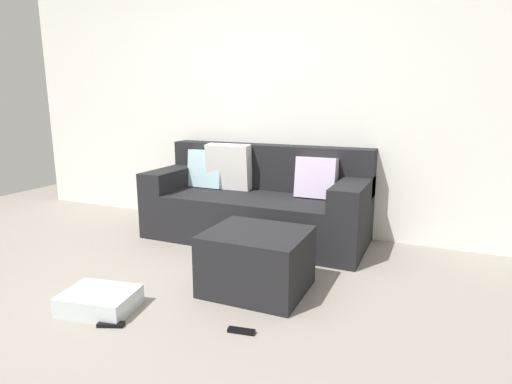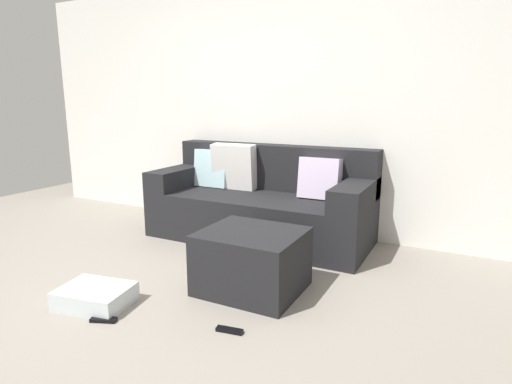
% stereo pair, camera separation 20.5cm
% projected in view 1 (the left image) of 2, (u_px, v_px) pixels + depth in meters
% --- Properties ---
extents(ground_plane, '(7.81, 7.81, 0.00)m').
position_uv_depth(ground_plane, '(138.00, 309.00, 2.72)').
color(ground_plane, gray).
extents(wall_back, '(6.00, 0.10, 2.53)m').
position_uv_depth(wall_back, '(263.00, 106.00, 4.31)').
color(wall_back, silver).
rests_on(wall_back, ground_plane).
extents(couch_sectional, '(2.10, 0.87, 0.90)m').
position_uv_depth(couch_sectional, '(257.00, 203.00, 4.08)').
color(couch_sectional, black).
rests_on(couch_sectional, ground_plane).
extents(ottoman, '(0.68, 0.60, 0.43)m').
position_uv_depth(ottoman, '(257.00, 261.00, 2.95)').
color(ottoman, black).
rests_on(ottoman, ground_plane).
extents(storage_bin, '(0.50, 0.41, 0.12)m').
position_uv_depth(storage_bin, '(100.00, 301.00, 2.69)').
color(storage_bin, silver).
rests_on(storage_bin, ground_plane).
extents(remote_near_ottoman, '(0.17, 0.07, 0.02)m').
position_uv_depth(remote_near_ottoman, '(241.00, 331.00, 2.43)').
color(remote_near_ottoman, black).
rests_on(remote_near_ottoman, ground_plane).
extents(remote_by_storage_bin, '(0.17, 0.11, 0.02)m').
position_uv_depth(remote_by_storage_bin, '(111.00, 324.00, 2.50)').
color(remote_by_storage_bin, black).
rests_on(remote_by_storage_bin, ground_plane).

